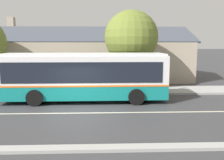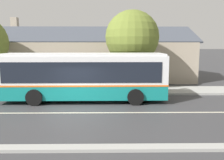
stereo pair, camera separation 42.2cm
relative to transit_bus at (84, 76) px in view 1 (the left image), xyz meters
name	(u,v)px [view 1 (the left image)]	position (x,y,z in m)	size (l,w,h in m)	color
ground_plane	(77,113)	(-0.24, -2.90, -1.67)	(300.00, 300.00, 0.00)	#38383A
sidewalk_far	(84,91)	(-0.24, 3.10, -1.59)	(60.00, 3.00, 0.15)	#9E9E99
curb_near	(63,149)	(-0.24, -7.65, -1.61)	(60.00, 0.50, 0.12)	#9E9E99
lane_divider_stripe	(77,113)	(-0.24, -2.90, -1.66)	(60.00, 0.16, 0.01)	beige
community_building	(72,59)	(-2.13, 11.19, 0.36)	(24.56, 9.36, 6.54)	tan
transit_bus	(84,76)	(0.00, 0.00, 0.00)	(10.57, 2.82, 3.10)	#147F7A
street_tree_primary	(130,39)	(3.36, 3.91, 2.41)	(4.22, 4.22, 6.33)	#4C3828
bus_stop_sign	(162,72)	(5.59, 2.09, -0.03)	(0.36, 0.07, 2.40)	gray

